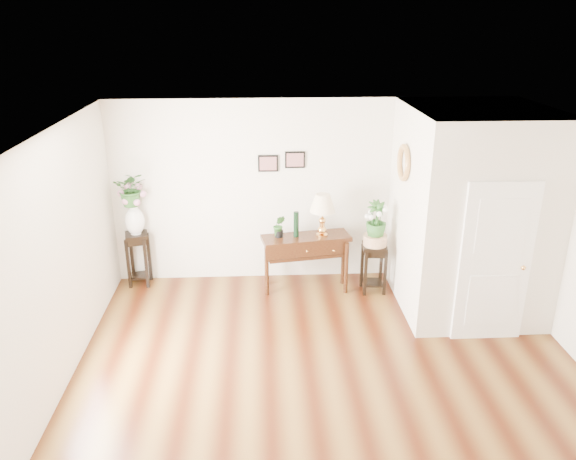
{
  "coord_description": "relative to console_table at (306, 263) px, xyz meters",
  "views": [
    {
      "loc": [
        -0.78,
        -5.37,
        3.95
      ],
      "look_at": [
        -0.43,
        1.3,
        1.34
      ],
      "focal_mm": 35.0,
      "sensor_mm": 36.0,
      "label": 1
    }
  ],
  "objects": [
    {
      "name": "art_print_left",
      "position": [
        -0.54,
        0.47,
        1.42
      ],
      "size": [
        0.3,
        0.02,
        0.25
      ],
      "primitive_type": "cube",
      "color": "black",
      "rests_on": "wall_back"
    },
    {
      "name": "plant_stand_a",
      "position": [
        -2.54,
        0.31,
        -0.01
      ],
      "size": [
        0.39,
        0.39,
        0.84
      ],
      "primitive_type": "cube",
      "rotation": [
        0.0,
        0.0,
        0.23
      ],
      "color": "black",
      "rests_on": "floor"
    },
    {
      "name": "green_vase",
      "position": [
        -0.15,
        0.0,
        0.6
      ],
      "size": [
        0.1,
        0.1,
        0.38
      ],
      "primitive_type": "cylinder",
      "rotation": [
        0.0,
        0.0,
        0.32
      ],
      "color": "black",
      "rests_on": "console_table"
    },
    {
      "name": "lily_arrangement",
      "position": [
        -2.54,
        0.31,
        1.07
      ],
      "size": [
        0.48,
        0.42,
        0.52
      ],
      "primitive_type": "imported",
      "rotation": [
        0.0,
        0.0,
        0.03
      ],
      "color": "#275A23",
      "rests_on": "porcelain_vase"
    },
    {
      "name": "wall_left",
      "position": [
        -2.89,
        -2.26,
        0.97
      ],
      "size": [
        0.02,
        5.5,
        2.8
      ],
      "primitive_type": "cube",
      "color": "white",
      "rests_on": "ground"
    },
    {
      "name": "wall_back",
      "position": [
        0.11,
        0.49,
        0.97
      ],
      "size": [
        6.0,
        0.02,
        2.8
      ],
      "primitive_type": "cube",
      "color": "white",
      "rests_on": "ground"
    },
    {
      "name": "table_lamp",
      "position": [
        0.23,
        0.0,
        0.78
      ],
      "size": [
        0.44,
        0.44,
        0.65
      ],
      "primitive_type": "cube",
      "rotation": [
        0.0,
        0.0,
        0.2
      ],
      "color": "#DA9E50",
      "rests_on": "console_table"
    },
    {
      "name": "plant_stand_b",
      "position": [
        1.01,
        -0.11,
        -0.06
      ],
      "size": [
        0.39,
        0.39,
        0.75
      ],
      "primitive_type": "cube",
      "rotation": [
        0.0,
        0.0,
        -0.1
      ],
      "color": "black",
      "rests_on": "floor"
    },
    {
      "name": "narcissus",
      "position": [
        1.01,
        -0.11,
        0.71
      ],
      "size": [
        0.38,
        0.38,
        0.55
      ],
      "primitive_type": "imported",
      "rotation": [
        0.0,
        0.0,
        0.28
      ],
      "color": "#275A23",
      "rests_on": "ceramic_bowl"
    },
    {
      "name": "art_print_right",
      "position": [
        -0.14,
        0.47,
        1.47
      ],
      "size": [
        0.3,
        0.02,
        0.25
      ],
      "primitive_type": "cube",
      "color": "black",
      "rests_on": "wall_back"
    },
    {
      "name": "partition",
      "position": [
        2.21,
        -0.49,
        0.97
      ],
      "size": [
        1.8,
        1.95,
        2.8
      ],
      "primitive_type": "cube",
      "color": "white",
      "rests_on": "floor"
    },
    {
      "name": "door",
      "position": [
        2.21,
        -1.49,
        0.62
      ],
      "size": [
        0.9,
        0.05,
        2.1
      ],
      "primitive_type": "cube",
      "color": "white",
      "rests_on": "floor"
    },
    {
      "name": "ceiling",
      "position": [
        0.11,
        -2.26,
        2.37
      ],
      "size": [
        6.0,
        5.5,
        0.02
      ],
      "primitive_type": "cube",
      "color": "white",
      "rests_on": "ground"
    },
    {
      "name": "potted_plant",
      "position": [
        -0.4,
        0.0,
        0.59
      ],
      "size": [
        0.19,
        0.16,
        0.32
      ],
      "primitive_type": "imported",
      "rotation": [
        0.0,
        0.0,
        -0.11
      ],
      "color": "#275A23",
      "rests_on": "console_table"
    },
    {
      "name": "floor",
      "position": [
        0.11,
        -2.26,
        -0.43
      ],
      "size": [
        6.0,
        5.5,
        0.02
      ],
      "primitive_type": "cube",
      "color": "brown",
      "rests_on": "ground"
    },
    {
      "name": "ceramic_bowl",
      "position": [
        1.01,
        -0.11,
        0.4
      ],
      "size": [
        0.36,
        0.36,
        0.15
      ],
      "primitive_type": "cylinder",
      "rotation": [
        0.0,
        0.0,
        0.05
      ],
      "color": "#DDB58D",
      "rests_on": "plant_stand_b"
    },
    {
      "name": "wall_ornament",
      "position": [
        1.27,
        -0.36,
        1.62
      ],
      "size": [
        0.07,
        0.51,
        0.51
      ],
      "primitive_type": "torus",
      "rotation": [
        0.0,
        1.57,
        0.0
      ],
      "color": "tan",
      "rests_on": "partition"
    },
    {
      "name": "console_table",
      "position": [
        0.0,
        0.0,
        0.0
      ],
      "size": [
        1.35,
        0.64,
        0.86
      ],
      "primitive_type": "cube",
      "rotation": [
        0.0,
        0.0,
        0.17
      ],
      "color": "black",
      "rests_on": "floor"
    },
    {
      "name": "porcelain_vase",
      "position": [
        -2.54,
        0.31,
        0.63
      ],
      "size": [
        0.3,
        0.3,
        0.5
      ],
      "primitive_type": null,
      "rotation": [
        0.0,
        0.0,
        0.04
      ],
      "color": "white",
      "rests_on": "plant_stand_a"
    }
  ]
}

